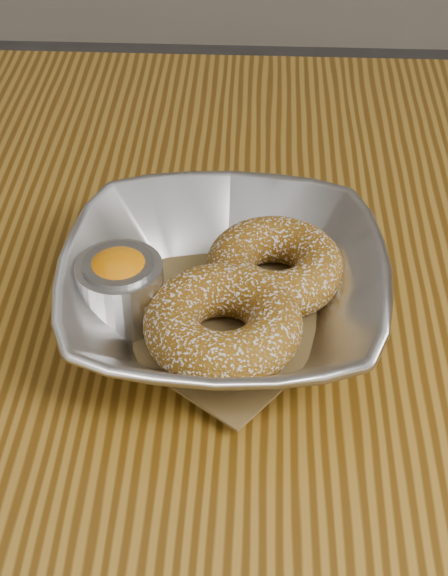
{
  "coord_description": "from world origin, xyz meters",
  "views": [
    {
      "loc": [
        -0.07,
        -0.43,
        1.15
      ],
      "look_at": [
        -0.09,
        0.01,
        0.78
      ],
      "focal_mm": 55.0,
      "sensor_mm": 36.0,
      "label": 1
    }
  ],
  "objects_px": {
    "serving_bowl": "(224,293)",
    "ramekin": "(121,287)",
    "donut_back": "(275,266)",
    "table": "(347,429)",
    "donut_front": "(223,324)"
  },
  "relations": [
    {
      "from": "donut_back",
      "to": "serving_bowl",
      "type": "bearing_deg",
      "value": -139.56
    },
    {
      "from": "serving_bowl",
      "to": "ramekin",
      "type": "distance_m",
      "value": 0.07
    },
    {
      "from": "donut_front",
      "to": "ramekin",
      "type": "relative_size",
      "value": 1.78
    },
    {
      "from": "table",
      "to": "donut_back",
      "type": "bearing_deg",
      "value": 150.08
    },
    {
      "from": "serving_bowl",
      "to": "donut_back",
      "type": "xyz_separation_m",
      "value": [
        0.03,
        0.03,
        0.0
      ]
    },
    {
      "from": "table",
      "to": "ramekin",
      "type": "bearing_deg",
      "value": -179.75
    },
    {
      "from": "table",
      "to": "ramekin",
      "type": "xyz_separation_m",
      "value": [
        -0.16,
        -0.0,
        0.13
      ]
    },
    {
      "from": "table",
      "to": "donut_back",
      "type": "distance_m",
      "value": 0.14
    },
    {
      "from": "serving_bowl",
      "to": "ramekin",
      "type": "relative_size",
      "value": 3.78
    },
    {
      "from": "serving_bowl",
      "to": "ramekin",
      "type": "bearing_deg",
      "value": -174.69
    },
    {
      "from": "table",
      "to": "donut_front",
      "type": "bearing_deg",
      "value": -164.06
    },
    {
      "from": "serving_bowl",
      "to": "ramekin",
      "type": "height_order",
      "value": "ramekin"
    },
    {
      "from": "serving_bowl",
      "to": "donut_front",
      "type": "relative_size",
      "value": 2.13
    },
    {
      "from": "ramekin",
      "to": "donut_back",
      "type": "bearing_deg",
      "value": 19.01
    },
    {
      "from": "ramekin",
      "to": "table",
      "type": "bearing_deg",
      "value": 0.25
    }
  ]
}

